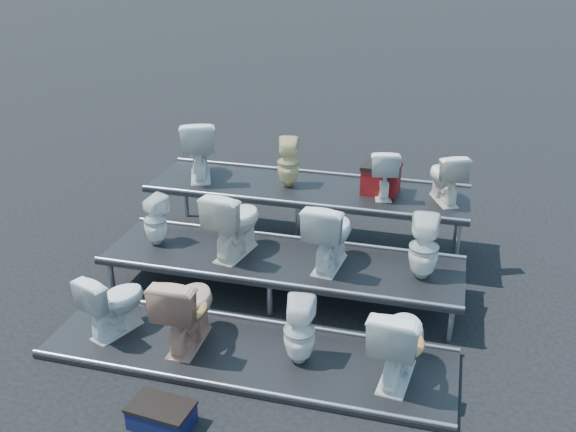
% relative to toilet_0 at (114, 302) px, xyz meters
% --- Properties ---
extents(ground, '(80.00, 80.00, 0.00)m').
position_rel_toilet_0_xyz_m(ground, '(1.46, 1.30, -0.42)').
color(ground, black).
rests_on(ground, ground).
extents(tier_front, '(4.20, 1.20, 0.06)m').
position_rel_toilet_0_xyz_m(tier_front, '(1.46, 0.00, -0.39)').
color(tier_front, black).
rests_on(tier_front, ground).
extents(tier_mid, '(4.20, 1.20, 0.46)m').
position_rel_toilet_0_xyz_m(tier_mid, '(1.46, 1.30, -0.19)').
color(tier_mid, black).
rests_on(tier_mid, ground).
extents(tier_back, '(4.20, 1.20, 0.86)m').
position_rel_toilet_0_xyz_m(tier_back, '(1.46, 2.60, 0.01)').
color(tier_back, black).
rests_on(tier_back, ground).
extents(toilet_0, '(0.63, 0.81, 0.72)m').
position_rel_toilet_0_xyz_m(toilet_0, '(0.00, 0.00, 0.00)').
color(toilet_0, white).
rests_on(toilet_0, tier_front).
extents(toilet_1, '(0.49, 0.84, 0.85)m').
position_rel_toilet_0_xyz_m(toilet_1, '(0.82, 0.00, 0.06)').
color(toilet_1, tan).
rests_on(toilet_1, tier_front).
extents(toilet_2, '(0.34, 0.35, 0.70)m').
position_rel_toilet_0_xyz_m(toilet_2, '(2.01, 0.00, -0.01)').
color(toilet_2, white).
rests_on(toilet_2, tier_front).
extents(toilet_3, '(0.56, 0.87, 0.84)m').
position_rel_toilet_0_xyz_m(toilet_3, '(2.97, 0.00, 0.06)').
color(toilet_3, white).
rests_on(toilet_3, tier_front).
extents(toilet_4, '(0.37, 0.37, 0.62)m').
position_rel_toilet_0_xyz_m(toilet_4, '(-0.12, 1.30, 0.35)').
color(toilet_4, white).
rests_on(toilet_4, tier_mid).
extents(toilet_5, '(0.61, 0.89, 0.83)m').
position_rel_toilet_0_xyz_m(toilet_5, '(0.90, 1.30, 0.46)').
color(toilet_5, silver).
rests_on(toilet_5, tier_mid).
extents(toilet_6, '(0.54, 0.84, 0.82)m').
position_rel_toilet_0_xyz_m(toilet_6, '(2.03, 1.30, 0.45)').
color(toilet_6, white).
rests_on(toilet_6, tier_mid).
extents(toilet_7, '(0.34, 0.35, 0.73)m').
position_rel_toilet_0_xyz_m(toilet_7, '(3.08, 1.30, 0.40)').
color(toilet_7, white).
rests_on(toilet_7, tier_mid).
extents(toilet_8, '(0.73, 0.92, 0.83)m').
position_rel_toilet_0_xyz_m(toilet_8, '(-0.06, 2.60, 0.85)').
color(toilet_8, white).
rests_on(toilet_8, tier_back).
extents(toilet_9, '(0.35, 0.35, 0.65)m').
position_rel_toilet_0_xyz_m(toilet_9, '(1.20, 2.60, 0.76)').
color(toilet_9, beige).
rests_on(toilet_9, tier_back).
extents(toilet_10, '(0.47, 0.68, 0.64)m').
position_rel_toilet_0_xyz_m(toilet_10, '(2.45, 2.60, 0.76)').
color(toilet_10, white).
rests_on(toilet_10, tier_back).
extents(toilet_11, '(0.59, 0.73, 0.66)m').
position_rel_toilet_0_xyz_m(toilet_11, '(3.22, 2.60, 0.77)').
color(toilet_11, silver).
rests_on(toilet_11, tier_back).
extents(red_crate, '(0.48, 0.40, 0.33)m').
position_rel_toilet_0_xyz_m(red_crate, '(2.42, 2.67, 0.61)').
color(red_crate, maroon).
rests_on(red_crate, tier_back).
extents(step_stool, '(0.57, 0.38, 0.19)m').
position_rel_toilet_0_xyz_m(step_stool, '(1.05, -1.14, -0.32)').
color(step_stool, '#0E1335').
rests_on(step_stool, ground).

